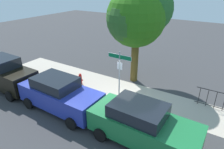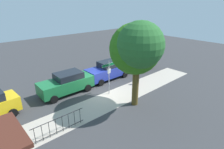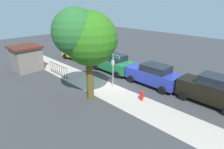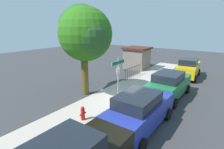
# 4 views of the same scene
# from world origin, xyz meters

# --- Properties ---
(ground_plane) EXTENTS (60.00, 60.00, 0.00)m
(ground_plane) POSITION_xyz_m (0.00, 0.00, 0.00)
(ground_plane) COLOR #38383A
(sidewalk_strip) EXTENTS (24.00, 2.60, 0.00)m
(sidewalk_strip) POSITION_xyz_m (2.00, 1.30, 0.00)
(sidewalk_strip) COLOR #B3A698
(sidewalk_strip) RESTS_ON ground_plane
(street_sign) EXTENTS (1.46, 0.07, 2.98)m
(street_sign) POSITION_xyz_m (-0.26, 0.40, 2.08)
(street_sign) COLOR #9EA0A5
(street_sign) RESTS_ON ground_plane
(shade_tree) EXTENTS (3.84, 4.26, 6.44)m
(shade_tree) POSITION_xyz_m (-0.50, 3.02, 4.49)
(shade_tree) COLOR brown
(shade_tree) RESTS_ON ground_plane
(car_black) EXTENTS (4.33, 1.95, 2.11)m
(car_black) POSITION_xyz_m (-7.04, -2.39, 1.04)
(car_black) COLOR black
(car_black) RESTS_ON ground_plane
(car_blue) EXTENTS (4.70, 2.09, 1.86)m
(car_blue) POSITION_xyz_m (-2.41, -2.24, 0.94)
(car_blue) COLOR #243299
(car_blue) RESTS_ON ground_plane
(car_green) EXTENTS (4.70, 2.15, 1.85)m
(car_green) POSITION_xyz_m (2.37, -2.17, 0.94)
(car_green) COLOR #1C6D39
(car_green) RESTS_ON ground_plane
(car_yellow) EXTENTS (4.36, 2.13, 1.89)m
(car_yellow) POSITION_xyz_m (8.47, -2.14, 0.95)
(car_yellow) COLOR yellow
(car_yellow) RESTS_ON ground_plane
(iron_fence) EXTENTS (3.37, 0.04, 1.07)m
(iron_fence) POSITION_xyz_m (5.36, 2.30, 0.56)
(iron_fence) COLOR black
(iron_fence) RESTS_ON ground_plane
(utility_shed) EXTENTS (2.78, 2.85, 2.53)m
(utility_shed) POSITION_xyz_m (9.05, 3.80, 1.29)
(utility_shed) COLOR slate
(utility_shed) RESTS_ON ground_plane
(fire_hydrant) EXTENTS (0.42, 0.22, 0.78)m
(fire_hydrant) POSITION_xyz_m (-3.44, 0.60, 0.38)
(fire_hydrant) COLOR red
(fire_hydrant) RESTS_ON ground_plane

